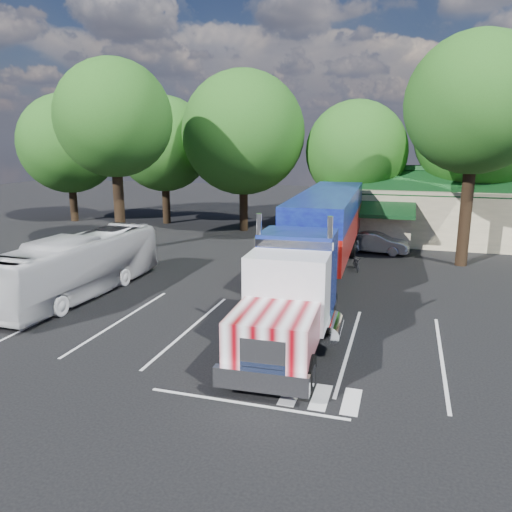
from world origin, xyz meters
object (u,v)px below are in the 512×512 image
(semi_truck, at_px, (321,234))
(bicycle, at_px, (356,263))
(tour_bus, at_px, (79,266))
(silver_sedan, at_px, (376,243))
(woman, at_px, (309,306))

(semi_truck, bearing_deg, bicycle, 65.68)
(tour_bus, height_order, silver_sedan, tour_bus)
(semi_truck, bearing_deg, woman, -86.78)
(semi_truck, xyz_separation_m, silver_sedan, (2.32, 8.84, -2.03))
(woman, bearing_deg, semi_truck, -18.44)
(semi_truck, relative_size, bicycle, 13.87)
(bicycle, distance_m, silver_sedan, 5.16)
(bicycle, bearing_deg, woman, -110.89)
(silver_sedan, bearing_deg, bicycle, 177.87)
(woman, xyz_separation_m, bicycle, (1.00, 9.59, -0.39))
(bicycle, height_order, tour_bus, tour_bus)
(woman, bearing_deg, bicycle, -29.63)
(semi_truck, distance_m, tour_bus, 12.15)
(bicycle, height_order, silver_sedan, silver_sedan)
(bicycle, bearing_deg, tour_bus, -159.69)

